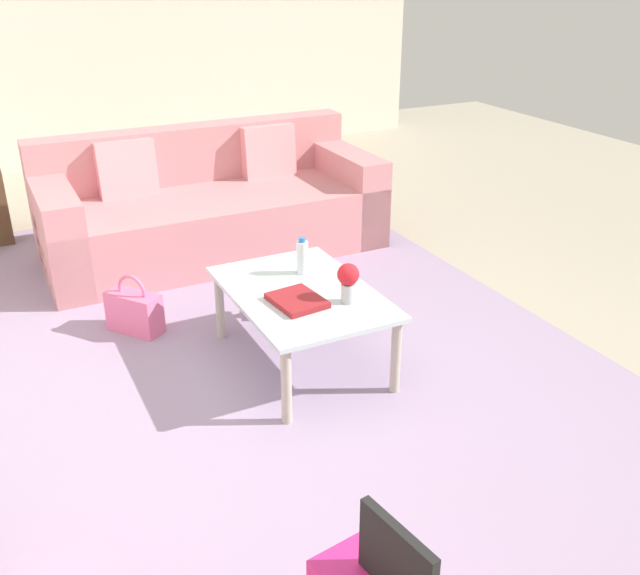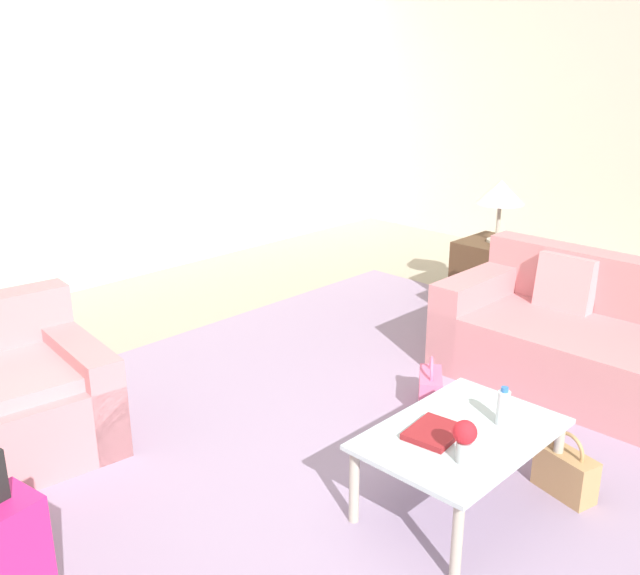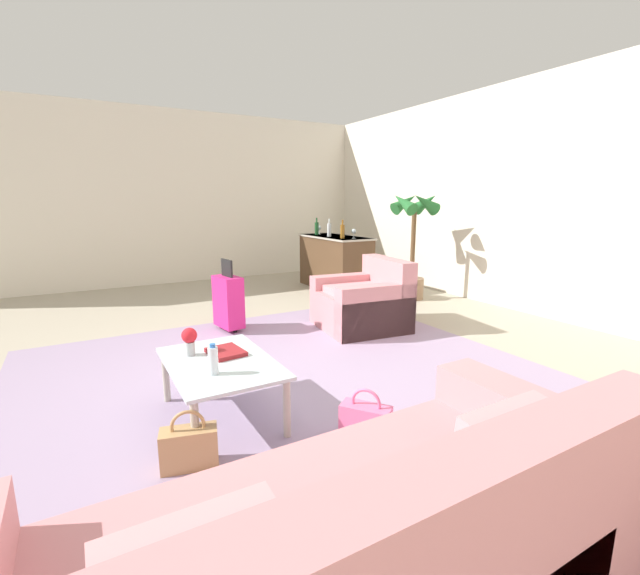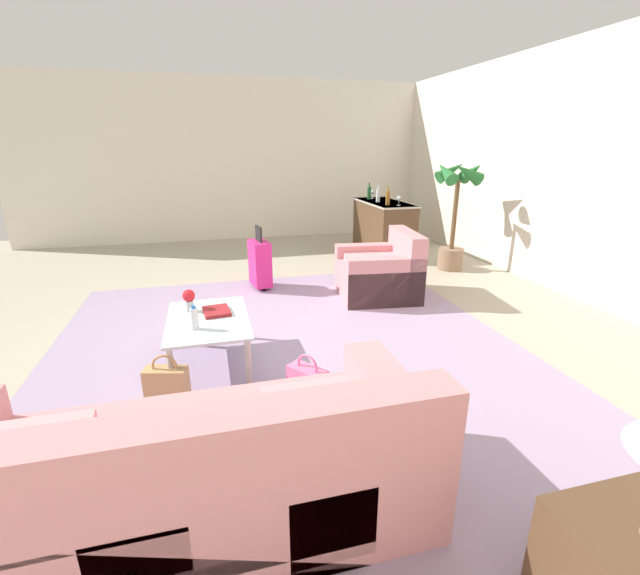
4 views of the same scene
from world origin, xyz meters
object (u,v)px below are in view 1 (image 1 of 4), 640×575
object	(u,v)px
water_bottle	(302,257)
handbag_pink	(134,311)
couch	(209,209)
coffee_table	(302,300)
coffee_table_book	(297,301)
handbag_tan	(319,294)
flower_vase	(348,279)

from	to	relation	value
water_bottle	handbag_pink	world-z (taller)	water_bottle
couch	coffee_table	bearing A→B (deg)	176.82
coffee_table_book	handbag_pink	size ratio (longest dim) A/B	0.76
couch	handbag_tan	world-z (taller)	couch
couch	handbag_pink	bearing A→B (deg)	142.34
coffee_table	handbag_pink	distance (m)	1.06
water_bottle	couch	bearing A→B (deg)	-0.00
couch	handbag_pink	world-z (taller)	couch
couch	water_bottle	size ratio (longest dim) A/B	11.60
flower_vase	water_bottle	bearing A→B (deg)	6.79
coffee_table_book	flower_vase	xyz separation A→B (m)	(-0.10, -0.23, 0.11)
couch	flower_vase	world-z (taller)	couch
coffee_table	handbag_pink	xyz separation A→B (m)	(0.75, 0.71, -0.24)
handbag_tan	couch	bearing A→B (deg)	10.15
couch	water_bottle	bearing A→B (deg)	180.00
coffee_table_book	handbag_tan	size ratio (longest dim) A/B	0.76
coffee_table	coffee_table_book	size ratio (longest dim) A/B	3.70
flower_vase	handbag_tan	bearing A→B (deg)	-15.11
coffee_table_book	handbag_tan	world-z (taller)	coffee_table_book
water_bottle	flower_vase	xyz separation A→B (m)	(-0.42, -0.05, 0.03)
handbag_tan	flower_vase	bearing A→B (deg)	164.89
couch	coffee_table_book	world-z (taller)	couch
couch	flower_vase	bearing A→B (deg)	-178.58
water_bottle	handbag_pink	xyz separation A→B (m)	(0.55, 0.81, -0.39)
water_bottle	handbag_tan	distance (m)	0.53
handbag_pink	handbag_tan	distance (m)	1.08
coffee_table	handbag_pink	size ratio (longest dim) A/B	2.83
couch	flower_vase	xyz separation A→B (m)	(-2.02, -0.05, 0.25)
water_bottle	coffee_table	bearing A→B (deg)	153.43
coffee_table	flower_vase	bearing A→B (deg)	-145.71
coffee_table_book	flower_vase	world-z (taller)	flower_vase
handbag_pink	water_bottle	bearing A→B (deg)	-123.97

